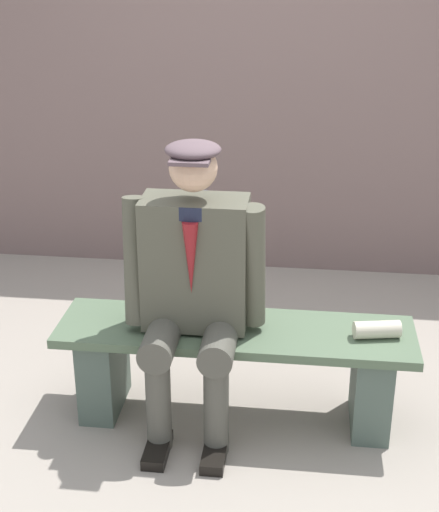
# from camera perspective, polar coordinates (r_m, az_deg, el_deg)

# --- Properties ---
(ground_plane) EXTENTS (30.00, 30.00, 0.00)m
(ground_plane) POSITION_cam_1_polar(r_m,az_deg,el_deg) (3.67, 1.13, -11.86)
(ground_plane) COLOR gray
(bench) EXTENTS (1.62, 0.43, 0.47)m
(bench) POSITION_cam_1_polar(r_m,az_deg,el_deg) (3.51, 1.17, -7.89)
(bench) COLOR #50644B
(bench) RESTS_ON ground
(seated_man) EXTENTS (0.64, 0.59, 1.33)m
(seated_man) POSITION_cam_1_polar(r_m,az_deg,el_deg) (3.27, -1.99, -1.76)
(seated_man) COLOR #4F4E40
(seated_man) RESTS_ON ground
(rolled_magazine) EXTENTS (0.22, 0.12, 0.08)m
(rolled_magazine) POSITION_cam_1_polar(r_m,az_deg,el_deg) (3.40, 11.82, -5.47)
(rolled_magazine) COLOR beige
(rolled_magazine) RESTS_ON bench
(stadium_wall) EXTENTS (12.00, 0.24, 1.88)m
(stadium_wall) POSITION_cam_1_polar(r_m,az_deg,el_deg) (5.01, 3.42, 9.67)
(stadium_wall) COLOR #715B58
(stadium_wall) RESTS_ON ground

